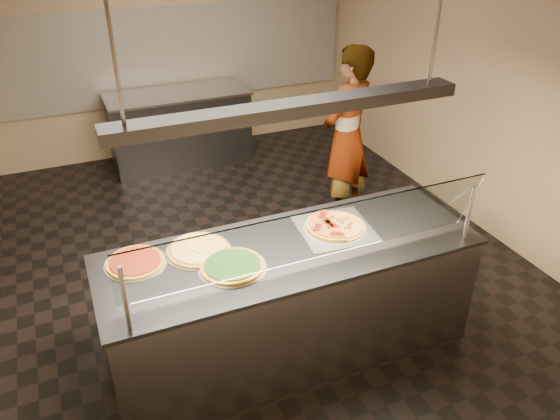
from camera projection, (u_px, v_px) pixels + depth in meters
name	position (u px, v px, depth m)	size (l,w,h in m)	color
ground	(249.00, 262.00, 5.29)	(5.00, 6.00, 0.02)	black
wall_back	(164.00, 39.00, 6.94)	(5.00, 0.02, 3.00)	tan
wall_front	(504.00, 358.00, 2.14)	(5.00, 0.02, 3.00)	tan
wall_right	(483.00, 80.00, 5.39)	(0.02, 6.00, 3.00)	tan
tile_band	(166.00, 55.00, 7.01)	(4.90, 0.02, 1.20)	silver
serving_counter	(290.00, 300.00, 4.06)	(2.70, 0.94, 0.93)	#B7B7BC
sneeze_guard	(314.00, 237.00, 3.41)	(2.46, 0.18, 0.54)	#B7B7BC
perforated_tray	(335.00, 228.00, 4.05)	(0.58, 0.58, 0.01)	silver
half_pizza_pepperoni	(322.00, 227.00, 4.00)	(0.26, 0.46, 0.05)	#8B5E1C
half_pizza_sausage	(347.00, 222.00, 4.07)	(0.26, 0.46, 0.04)	#8B5E1C
pizza_spinach	(232.00, 266.00, 3.61)	(0.46, 0.46, 0.03)	silver
pizza_cheese	(198.00, 249.00, 3.78)	(0.46, 0.46, 0.03)	silver
pizza_tomato	(135.00, 262.00, 3.66)	(0.42, 0.42, 0.03)	silver
pizza_spatula	(202.00, 249.00, 3.76)	(0.26, 0.20, 0.02)	#B7B7BC
prep_table	(180.00, 127.00, 7.08)	(1.78, 0.74, 0.93)	#36363B
worker	(347.00, 137.00, 5.58)	(0.68, 0.45, 1.87)	#2B2932
heat_lamp_housing	(292.00, 109.00, 3.32)	(2.30, 0.18, 0.08)	#36363B
lamp_rod_left	(110.00, 30.00, 2.71)	(0.02, 0.02, 1.01)	#B7B7BC
lamp_rod_right	(440.00, 3.00, 3.39)	(0.02, 0.02, 1.01)	#B7B7BC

